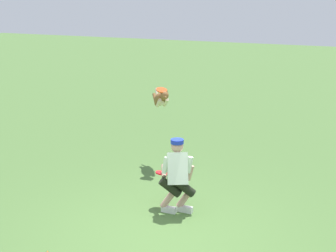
{
  "coord_description": "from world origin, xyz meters",
  "views": [
    {
      "loc": [
        -2.99,
        6.44,
        3.68
      ],
      "look_at": [
        0.72,
        -1.9,
        1.22
      ],
      "focal_mm": 53.26,
      "sensor_mm": 36.0,
      "label": 1
    }
  ],
  "objects_px": {
    "frisbee_flying": "(162,90)",
    "frisbee_held": "(162,173)",
    "person": "(177,174)",
    "dog": "(161,99)"
  },
  "relations": [
    {
      "from": "frisbee_flying",
      "to": "frisbee_held",
      "type": "xyz_separation_m",
      "value": [
        -0.81,
        1.74,
        -1.11
      ]
    },
    {
      "from": "person",
      "to": "frisbee_flying",
      "type": "bearing_deg",
      "value": 4.38
    },
    {
      "from": "dog",
      "to": "frisbee_held",
      "type": "height_order",
      "value": "dog"
    },
    {
      "from": "frisbee_flying",
      "to": "frisbee_held",
      "type": "bearing_deg",
      "value": 114.94
    },
    {
      "from": "frisbee_flying",
      "to": "person",
      "type": "bearing_deg",
      "value": 121.4
    },
    {
      "from": "dog",
      "to": "frisbee_held",
      "type": "xyz_separation_m",
      "value": [
        -0.94,
        1.98,
        -0.86
      ]
    },
    {
      "from": "dog",
      "to": "frisbee_held",
      "type": "distance_m",
      "value": 2.35
    },
    {
      "from": "person",
      "to": "frisbee_flying",
      "type": "xyz_separation_m",
      "value": [
        1.16,
        -1.9,
        1.02
      ]
    },
    {
      "from": "frisbee_flying",
      "to": "frisbee_held",
      "type": "distance_m",
      "value": 2.22
    },
    {
      "from": "dog",
      "to": "frisbee_held",
      "type": "relative_size",
      "value": 3.45
    }
  ]
}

